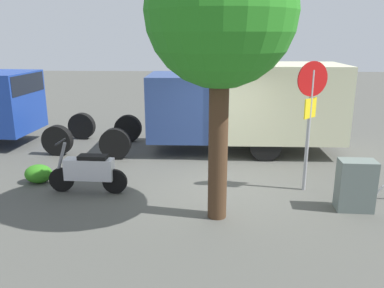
# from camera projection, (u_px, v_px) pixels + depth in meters

# --- Properties ---
(ground_plane) EXTENTS (60.00, 60.00, 0.00)m
(ground_plane) POSITION_uv_depth(u_px,v_px,m) (225.00, 185.00, 9.45)
(ground_plane) COLOR #4E4E48
(box_truck_near) EXTENTS (7.07, 2.20, 2.66)m
(box_truck_near) POSITION_uv_depth(u_px,v_px,m) (242.00, 102.00, 11.86)
(box_truck_near) COLOR black
(box_truck_near) RESTS_ON ground
(motorcycle) EXTENTS (1.81, 0.55, 1.20)m
(motorcycle) POSITION_uv_depth(u_px,v_px,m) (89.00, 171.00, 8.91)
(motorcycle) COLOR black
(motorcycle) RESTS_ON ground
(stop_sign) EXTENTS (0.71, 0.33, 2.95)m
(stop_sign) POSITION_uv_depth(u_px,v_px,m) (310.00, 107.00, 8.66)
(stop_sign) COLOR #9E9EA3
(stop_sign) RESTS_ON ground
(street_tree) EXTENTS (2.68, 2.68, 5.22)m
(street_tree) POSITION_uv_depth(u_px,v_px,m) (221.00, 14.00, 6.82)
(street_tree) COLOR #47301E
(street_tree) RESTS_ON ground
(utility_cabinet) EXTENTS (0.74, 0.47, 1.06)m
(utility_cabinet) POSITION_uv_depth(u_px,v_px,m) (356.00, 185.00, 8.02)
(utility_cabinet) COLOR slate
(utility_cabinet) RESTS_ON ground
(shrub_near_sign) EXTENTS (0.66, 0.54, 0.45)m
(shrub_near_sign) POSITION_uv_depth(u_px,v_px,m) (38.00, 174.00, 9.58)
(shrub_near_sign) COLOR #2E791B
(shrub_near_sign) RESTS_ON ground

